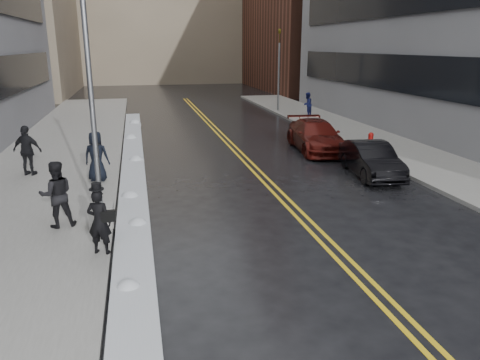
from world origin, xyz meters
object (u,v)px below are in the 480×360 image
pedestrian_d (27,151)px  pedestrian_east (307,104)px  traffic_signal (279,67)px  lamppost (95,142)px  fire_hydrant (371,139)px  pedestrian_c (96,156)px  car_maroon (316,136)px  pedestrian_b (57,194)px  pedestrian_fedora (99,222)px  car_black (371,160)px

pedestrian_d → pedestrian_east: 20.24m
traffic_signal → pedestrian_east: traffic_signal is taller
lamppost → traffic_signal: size_ratio=1.27×
fire_hydrant → pedestrian_c: size_ratio=0.39×
fire_hydrant → car_maroon: size_ratio=0.14×
lamppost → pedestrian_d: 6.96m
pedestrian_c → fire_hydrant: bearing=-152.1°
traffic_signal → pedestrian_b: size_ratio=3.23×
pedestrian_c → pedestrian_d: 2.97m
fire_hydrant → pedestrian_d: size_ratio=0.38×
pedestrian_c → pedestrian_east: 19.21m
car_maroon → traffic_signal: bearing=85.7°
pedestrian_b → car_maroon: 13.54m
pedestrian_fedora → car_black: bearing=-132.1°
traffic_signal → pedestrian_b: 25.46m
car_black → car_maroon: (-0.41, 4.86, 0.06)m
pedestrian_fedora → pedestrian_east: pedestrian_east is taller
lamppost → pedestrian_fedora: 2.44m
car_black → pedestrian_c: bearing=-179.2°
pedestrian_c → car_black: pedestrian_c is taller
lamppost → car_maroon: lamppost is taller
pedestrian_east → car_maroon: bearing=28.5°
pedestrian_b → pedestrian_d: bearing=-84.4°
car_maroon → pedestrian_fedora: bearing=-127.8°
fire_hydrant → car_maroon: car_maroon is taller
pedestrian_fedora → traffic_signal: bearing=-97.0°
car_maroon → pedestrian_d: bearing=-164.5°
pedestrian_d → pedestrian_b: bearing=127.0°
traffic_signal → pedestrian_d: traffic_signal is taller
pedestrian_fedora → car_black: 11.30m
lamppost → pedestrian_fedora: bearing=-86.9°
pedestrian_b → car_black: size_ratio=0.46×
pedestrian_east → car_maroon: size_ratio=0.33×
pedestrian_d → pedestrian_c: bearing=171.5°
pedestrian_east → car_black: pedestrian_east is taller
pedestrian_fedora → pedestrian_b: (-1.25, 2.06, 0.13)m
pedestrian_east → car_black: size_ratio=0.41×
car_maroon → fire_hydrant: bearing=-4.3°
pedestrian_b → car_maroon: bearing=-154.8°
lamppost → pedestrian_b: bearing=169.9°
pedestrian_d → car_maroon: pedestrian_d is taller
pedestrian_b → car_black: 11.66m
pedestrian_east → car_maroon: (-3.30, -10.12, -0.24)m
pedestrian_fedora → pedestrian_east: size_ratio=0.97×
lamppost → car_maroon: (9.60, 8.44, -1.80)m
fire_hydrant → car_black: (-2.29, -4.42, 0.12)m
pedestrian_c → car_maroon: (10.01, 3.73, -0.34)m
fire_hydrant → pedestrian_d: pedestrian_d is taller
pedestrian_fedora → pedestrian_c: size_ratio=0.87×
fire_hydrant → pedestrian_east: 10.58m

